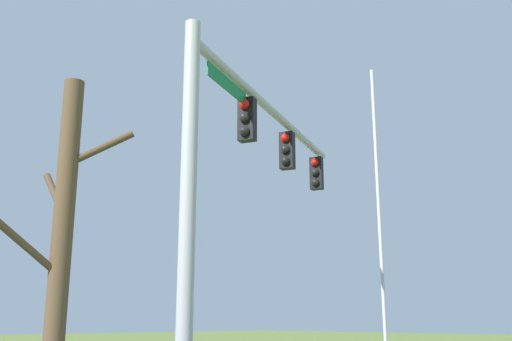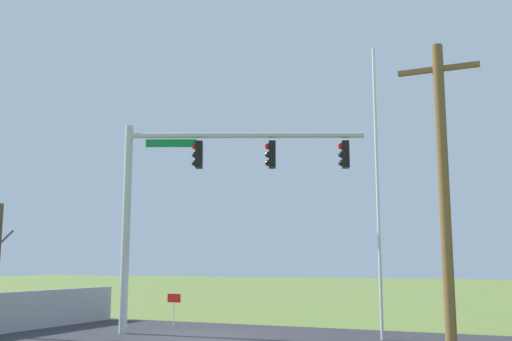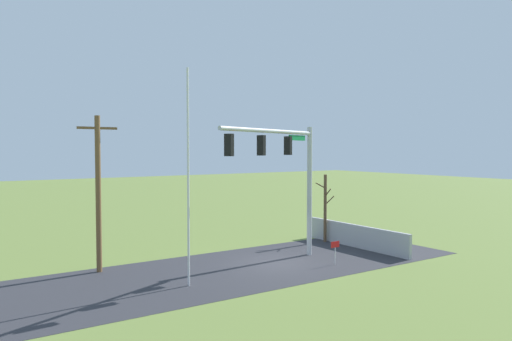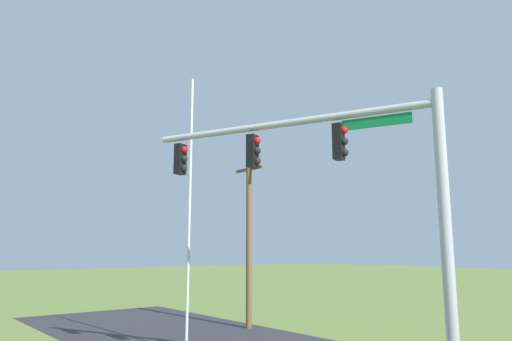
# 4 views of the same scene
# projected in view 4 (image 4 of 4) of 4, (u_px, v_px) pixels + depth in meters

# --- Properties ---
(signal_mast) EXTENTS (7.84, 3.52, 7.19)m
(signal_mast) POSITION_uv_depth(u_px,v_px,m) (339.00, 178.00, 12.33)
(signal_mast) COLOR #B2B5BA
(signal_mast) RESTS_ON ground_plane
(flagpole) EXTENTS (0.10, 0.10, 9.45)m
(flagpole) POSITION_uv_depth(u_px,v_px,m) (189.00, 209.00, 16.41)
(flagpole) COLOR silver
(flagpole) RESTS_ON ground_plane
(utility_pole) EXTENTS (1.90, 0.26, 7.58)m
(utility_pole) POSITION_uv_depth(u_px,v_px,m) (249.00, 236.00, 21.08)
(utility_pole) COLOR brown
(utility_pole) RESTS_ON ground_plane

